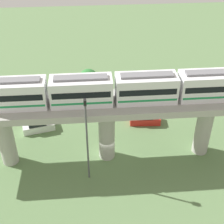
# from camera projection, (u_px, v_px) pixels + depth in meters

# --- Properties ---
(ground_plane) EXTENTS (120.00, 120.00, 0.00)m
(ground_plane) POSITION_uv_depth(u_px,v_px,m) (107.00, 156.00, 40.28)
(ground_plane) COLOR #5B7A4C
(viaduct) EXTENTS (5.20, 35.80, 7.98)m
(viaduct) POSITION_uv_depth(u_px,v_px,m) (106.00, 115.00, 36.70)
(viaduct) COLOR #A8A59E
(viaduct) RESTS_ON ground
(train) EXTENTS (2.64, 27.45, 3.24)m
(train) POSITION_uv_depth(u_px,v_px,m) (114.00, 89.00, 34.84)
(train) COLOR white
(train) RESTS_ON viaduct
(parked_car_red) EXTENTS (2.04, 4.30, 1.76)m
(parked_car_red) POSITION_uv_depth(u_px,v_px,m) (145.00, 118.00, 45.41)
(parked_car_red) COLOR red
(parked_car_red) RESTS_ON ground
(parked_car_blue) EXTENTS (2.57, 4.47, 1.76)m
(parked_car_blue) POSITION_uv_depth(u_px,v_px,m) (54.00, 99.00, 49.46)
(parked_car_blue) COLOR #284CB7
(parked_car_blue) RESTS_ON ground
(parked_car_white) EXTENTS (2.70, 4.50, 1.76)m
(parked_car_white) POSITION_uv_depth(u_px,v_px,m) (38.00, 125.00, 44.09)
(parked_car_white) COLOR white
(parked_car_white) RESTS_ON ground
(tree_mid_lot) EXTENTS (2.93, 2.93, 4.84)m
(tree_mid_lot) POSITION_uv_depth(u_px,v_px,m) (88.00, 79.00, 49.22)
(tree_mid_lot) COLOR brown
(tree_mid_lot) RESTS_ON ground
(signal_post) EXTENTS (0.44, 0.28, 10.58)m
(signal_post) POSITION_uv_depth(u_px,v_px,m) (87.00, 138.00, 34.00)
(signal_post) COLOR #4C4C51
(signal_post) RESTS_ON ground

